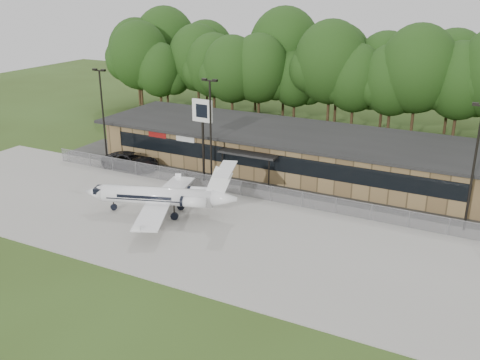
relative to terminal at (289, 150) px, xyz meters
The scene contains 12 objects.
ground 24.04m from the terminal, 89.99° to the right, with size 160.00×160.00×0.00m, color #334518.
apron 16.08m from the terminal, 89.99° to the right, with size 64.00×18.00×0.08m, color #9E9B93.
parking_lot 4.93m from the terminal, 89.96° to the right, with size 50.00×9.00×0.06m, color #383835.
terminal is the anchor object (origin of this frame).
fence 9.05m from the terminal, 89.98° to the right, with size 46.00×0.04×1.52m.
treeline 18.83m from the terminal, 89.99° to the left, with size 72.00×12.00×15.00m, color #203D13, non-canonical shape.
light_pole_left 19.84m from the terminal, 157.54° to the right, with size 1.55×0.30×10.23m.
light_pole_mid 9.73m from the terminal, 123.89° to the right, with size 1.55×0.30×10.23m.
light_pole_right 19.85m from the terminal, 22.45° to the right, with size 1.55×0.30×10.23m.
business_jet 16.41m from the terminal, 107.26° to the right, with size 13.28×11.90×4.52m.
suv 16.60m from the terminal, 153.42° to the right, with size 2.85×6.17×1.72m, color #272729.
pole_sign 10.20m from the terminal, 130.21° to the right, with size 2.15×0.34×8.17m.
Camera 1 is at (19.79, -25.52, 18.45)m, focal length 40.00 mm.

